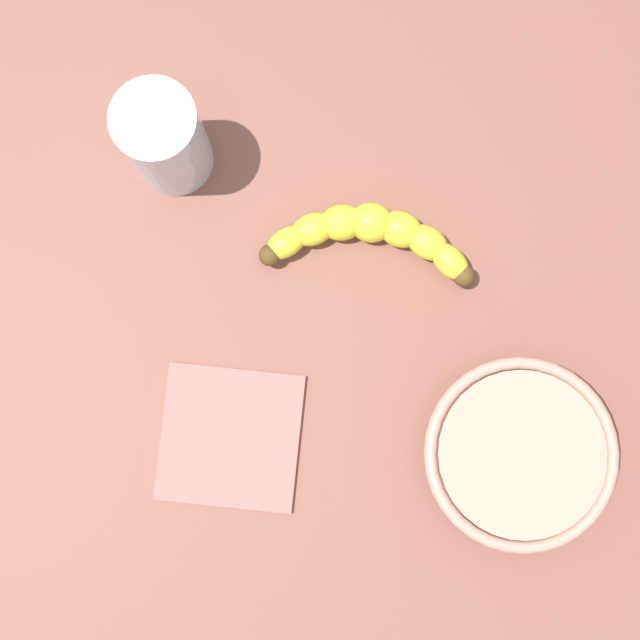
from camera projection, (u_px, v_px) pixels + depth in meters
wooden_tabletop at (332, 261)px, 85.83cm from camera, size 120.00×120.00×3.00cm
banana at (370, 235)px, 82.58cm from camera, size 8.67×21.03×3.93cm
smoothie_glass at (166, 141)px, 79.75cm from camera, size 7.77×7.77×12.19cm
ceramic_bowl at (518, 453)px, 79.81cm from camera, size 18.14×18.14×4.35cm
folded_napkin at (230, 437)px, 82.24cm from camera, size 14.67×14.75×0.60cm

